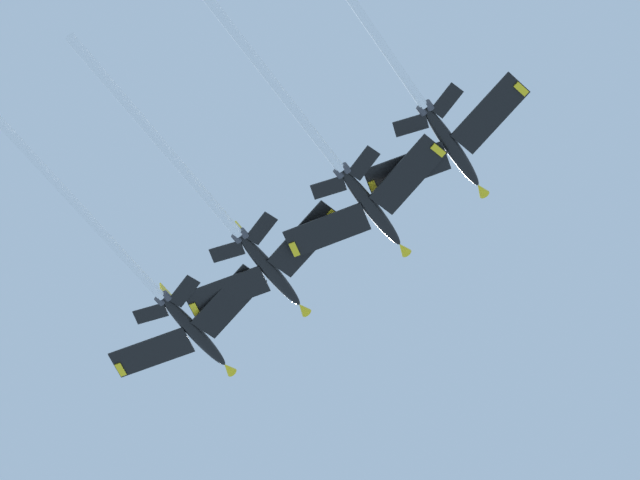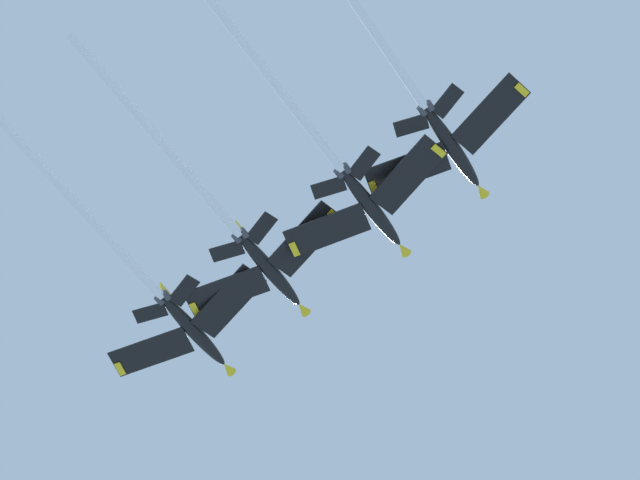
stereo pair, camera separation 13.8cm
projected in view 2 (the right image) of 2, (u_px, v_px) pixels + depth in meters
The scene contains 4 objects.
jet_far_left at pixel (150, 283), 134.16m from camera, with size 33.53×30.81×15.60m.
jet_inner_left at pixel (229, 221), 131.99m from camera, with size 31.50×29.22×15.50m.
jet_centre at pixel (333, 159), 129.43m from camera, with size 31.18×29.34×14.58m.
jet_inner_right at pixel (417, 96), 128.54m from camera, with size 32.63×30.22×15.47m.
Camera 2 is at (58.56, 8.60, 1.87)m, focal length 69.58 mm.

